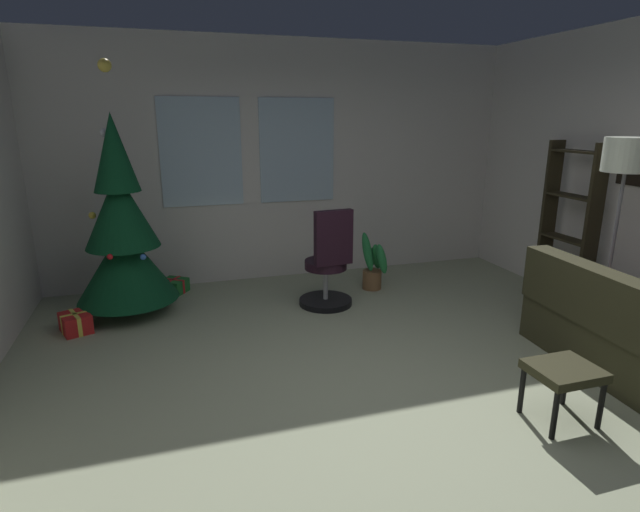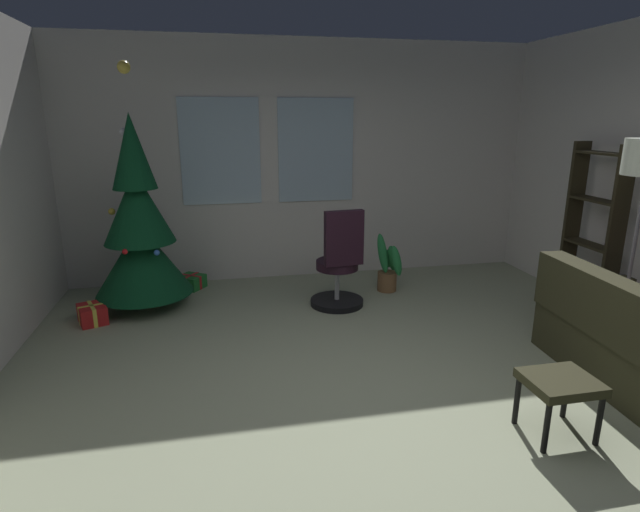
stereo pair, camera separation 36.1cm
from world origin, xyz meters
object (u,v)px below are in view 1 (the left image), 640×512
(gift_box_red, at_px, (76,323))
(floor_lamp, at_px, (625,169))
(gift_box_green, at_px, (174,286))
(bookshelf, at_px, (568,233))
(potted_plant, at_px, (373,266))
(holiday_tree, at_px, (123,235))
(office_chair, at_px, (328,270))
(footstool, at_px, (564,375))

(gift_box_red, relative_size, floor_lamp, 0.21)
(gift_box_green, distance_m, bookshelf, 4.30)
(gift_box_red, bearing_deg, potted_plant, 5.87)
(holiday_tree, distance_m, floor_lamp, 4.53)
(office_chair, bearing_deg, gift_box_green, 149.01)
(footstool, bearing_deg, office_chair, 108.40)
(gift_box_red, xyz_separation_m, gift_box_green, (0.90, 0.86, -0.01))
(holiday_tree, bearing_deg, bookshelf, -13.14)
(floor_lamp, bearing_deg, potted_plant, 127.42)
(holiday_tree, relative_size, floor_lamp, 1.37)
(office_chair, bearing_deg, footstool, -71.60)
(footstool, height_order, office_chair, office_chair)
(gift_box_green, height_order, office_chair, office_chair)
(gift_box_red, xyz_separation_m, bookshelf, (4.85, -0.69, 0.68))
(holiday_tree, xyz_separation_m, office_chair, (1.97, -0.40, -0.41))
(bookshelf, height_order, potted_plant, bookshelf)
(footstool, xyz_separation_m, office_chair, (-0.80, 2.41, 0.07))
(floor_lamp, distance_m, potted_plant, 2.65)
(bookshelf, bearing_deg, office_chair, 165.43)
(office_chair, relative_size, bookshelf, 0.62)
(office_chair, xyz_separation_m, bookshelf, (2.42, -0.63, 0.36))
(holiday_tree, distance_m, potted_plant, 2.70)
(gift_box_green, height_order, floor_lamp, floor_lamp)
(holiday_tree, relative_size, gift_box_red, 6.70)
(gift_box_red, bearing_deg, floor_lamp, -18.76)
(potted_plant, bearing_deg, office_chair, -150.19)
(gift_box_red, bearing_deg, footstool, -37.45)
(holiday_tree, distance_m, gift_box_red, 0.92)
(holiday_tree, bearing_deg, potted_plant, -0.26)
(bookshelf, bearing_deg, potted_plant, 149.85)
(gift_box_red, distance_m, potted_plant, 3.13)
(gift_box_green, bearing_deg, potted_plant, -13.71)
(office_chair, bearing_deg, holiday_tree, 168.63)
(potted_plant, bearing_deg, floor_lamp, -52.58)
(footstool, xyz_separation_m, bookshelf, (1.61, 1.79, 0.44))
(footstool, relative_size, bookshelf, 0.25)
(footstool, bearing_deg, bookshelf, 47.91)
(gift_box_red, bearing_deg, holiday_tree, 35.79)
(floor_lamp, height_order, potted_plant, floor_lamp)
(gift_box_red, xyz_separation_m, potted_plant, (3.11, 0.32, 0.18))
(holiday_tree, distance_m, gift_box_green, 1.01)
(gift_box_red, distance_m, gift_box_green, 1.24)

